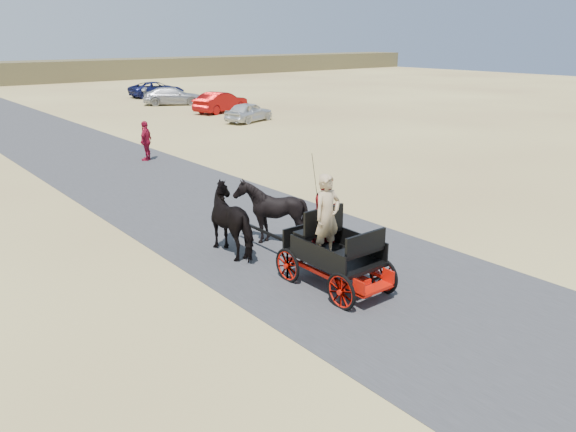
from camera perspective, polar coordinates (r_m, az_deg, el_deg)
ground at (r=13.01m, az=6.90°, el=-5.84°), size 140.00×140.00×0.00m
road at (r=13.01m, az=6.91°, el=-5.82°), size 6.00×140.00×0.01m
carriage at (r=12.21m, az=4.73°, el=-5.56°), size 1.30×2.40×0.72m
horse_left at (r=13.92m, az=-5.38°, el=-0.44°), size 0.91×2.01×1.70m
horse_right at (r=14.52m, az=-1.76°, el=0.42°), size 1.37×1.54×1.70m
driver_man at (r=11.67m, az=4.00°, el=-0.05°), size 0.66×0.43×1.80m
passenger_woman at (r=12.41m, az=3.97°, el=0.51°), size 0.77×0.60×1.58m
pedestrian at (r=25.25m, az=-14.23°, el=7.43°), size 1.03×0.99×1.73m
car_a at (r=35.97m, az=-4.00°, el=10.50°), size 3.90×2.54×1.24m
car_b at (r=40.70m, az=-6.84°, el=11.41°), size 4.61×2.74×1.43m
car_c at (r=45.89m, az=-11.61°, el=11.84°), size 4.97×3.91×1.35m
car_d at (r=52.08m, az=-13.19°, el=12.41°), size 4.94×2.49×1.34m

